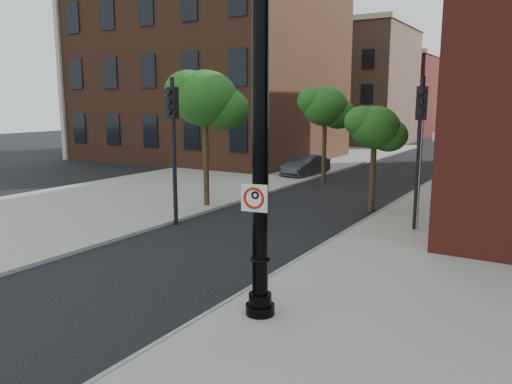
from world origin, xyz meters
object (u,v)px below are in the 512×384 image
Objects in this scene: traffic_signal_left at (173,127)px; traffic_signal_right at (420,129)px; parked_car at (306,165)px; lamppost at (260,161)px; no_parking_sign at (254,198)px.

traffic_signal_left is 8.53m from traffic_signal_right.
traffic_signal_left is 1.00× the size of traffic_signal_right.
lamppost is at bearing -63.30° from parked_car.
traffic_signal_right is (9.03, -10.13, 2.93)m from parked_car.
traffic_signal_left reaches higher than traffic_signal_right.
lamppost reaches higher than no_parking_sign.
parked_car is at bearing 126.06° from traffic_signal_right.
no_parking_sign is at bearing -102.02° from traffic_signal_right.
no_parking_sign is (-0.03, -0.18, -0.72)m from lamppost.
traffic_signal_left is at bearing -161.92° from traffic_signal_right.
no_parking_sign is 8.84m from traffic_signal_left.
no_parking_sign is at bearing -43.74° from traffic_signal_left.
parked_car is 13.88m from traffic_signal_right.
parked_car is at bearing 102.79° from no_parking_sign.
lamppost reaches higher than parked_car.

